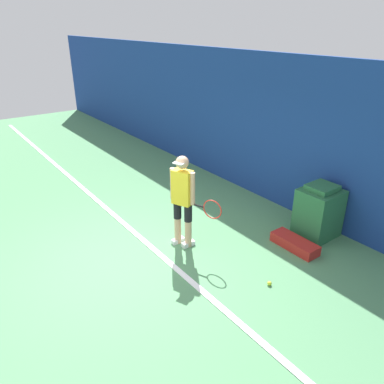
# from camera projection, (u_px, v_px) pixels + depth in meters

# --- Properties ---
(ground_plane) EXTENTS (24.00, 24.00, 0.00)m
(ground_plane) POSITION_uv_depth(u_px,v_px,m) (126.00, 262.00, 6.27)
(ground_plane) COLOR #518C5B
(back_wall) EXTENTS (24.00, 0.10, 3.13)m
(back_wall) POSITION_uv_depth(u_px,v_px,m) (285.00, 135.00, 7.65)
(back_wall) COLOR navy
(back_wall) RESTS_ON ground_plane
(court_baseline) EXTENTS (21.60, 0.10, 0.01)m
(court_baseline) POSITION_uv_depth(u_px,v_px,m) (155.00, 250.00, 6.58)
(court_baseline) COLOR white
(court_baseline) RESTS_ON ground_plane
(tennis_player) EXTENTS (0.92, 0.48, 1.68)m
(tennis_player) POSITION_uv_depth(u_px,v_px,m) (183.00, 198.00, 6.38)
(tennis_player) COLOR tan
(tennis_player) RESTS_ON ground_plane
(tennis_ball) EXTENTS (0.07, 0.07, 0.07)m
(tennis_ball) POSITION_uv_depth(u_px,v_px,m) (269.00, 283.00, 5.71)
(tennis_ball) COLOR #D1E533
(tennis_ball) RESTS_ON ground_plane
(covered_chair) EXTENTS (0.64, 0.71, 1.02)m
(covered_chair) POSITION_uv_depth(u_px,v_px,m) (319.00, 212.00, 6.89)
(covered_chair) COLOR #28663D
(covered_chair) RESTS_ON ground_plane
(equipment_bag) EXTENTS (0.87, 0.33, 0.18)m
(equipment_bag) POSITION_uv_depth(u_px,v_px,m) (295.00, 244.00, 6.63)
(equipment_bag) COLOR #B2231E
(equipment_bag) RESTS_ON ground_plane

